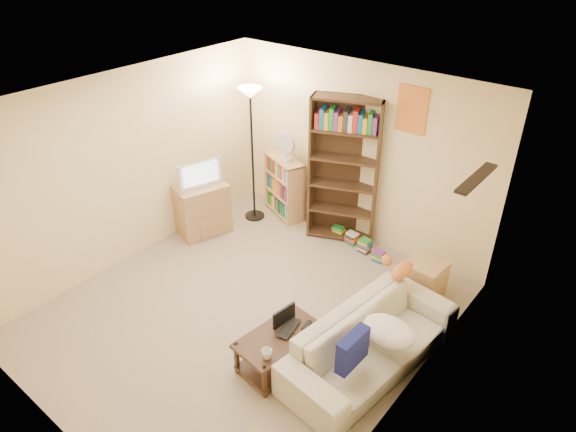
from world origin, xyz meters
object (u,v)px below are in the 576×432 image
at_px(floor_lamp, 251,117).
at_px(tv_stand, 202,209).
at_px(short_bookshelf, 284,187).
at_px(side_table, 424,279).
at_px(laptop, 293,330).
at_px(tabby_cat, 399,269).
at_px(desk_fan, 285,146).
at_px(sofa, 371,342).
at_px(television, 198,173).
at_px(mug, 267,354).
at_px(tall_bookshelf, 344,168).
at_px(coffee_table, 279,346).

bearing_deg(floor_lamp, tv_stand, -111.56).
distance_m(short_bookshelf, side_table, 2.62).
relative_size(laptop, short_bookshelf, 0.39).
bearing_deg(floor_lamp, tabby_cat, -13.19).
bearing_deg(tabby_cat, desk_fan, 158.26).
bearing_deg(sofa, tabby_cat, 18.61).
bearing_deg(television, sofa, -84.09).
distance_m(tabby_cat, floor_lamp, 3.00).
xyz_separation_m(mug, tall_bookshelf, (-0.99, 2.74, 0.65)).
distance_m(television, floor_lamp, 1.07).
bearing_deg(coffee_table, television, 160.09).
distance_m(television, tall_bookshelf, 2.01).
height_order(coffee_table, mug, mug).
relative_size(tall_bookshelf, desk_fan, 4.62).
height_order(mug, side_table, mug).
bearing_deg(floor_lamp, desk_fan, 41.94).
bearing_deg(sofa, tall_bookshelf, 48.21).
height_order(sofa, laptop, sofa).
bearing_deg(tv_stand, tabby_cat, 20.16).
xyz_separation_m(sofa, coffee_table, (-0.72, -0.60, -0.05)).
bearing_deg(floor_lamp, coffee_table, -42.81).
xyz_separation_m(mug, television, (-2.63, 1.58, 0.50)).
bearing_deg(desk_fan, side_table, -9.60).
bearing_deg(tabby_cat, tall_bookshelf, 144.61).
bearing_deg(mug, desk_fan, 126.36).
relative_size(sofa, desk_fan, 4.75).
height_order(coffee_table, television, television).
relative_size(sofa, short_bookshelf, 2.26).
bearing_deg(coffee_table, tall_bookshelf, 117.08).
distance_m(tabby_cat, side_table, 0.70).
bearing_deg(desk_fan, tv_stand, -121.07).
bearing_deg(laptop, tall_bookshelf, 10.45).
xyz_separation_m(tabby_cat, mug, (-0.45, -1.71, -0.23)).
xyz_separation_m(coffee_table, laptop, (0.06, 0.14, 0.16)).
xyz_separation_m(tall_bookshelf, desk_fan, (-0.98, -0.06, 0.08)).
bearing_deg(desk_fan, laptop, -49.12).
bearing_deg(short_bookshelf, laptop, -27.68).
relative_size(tabby_cat, desk_fan, 1.06).
distance_m(laptop, side_table, 1.91).
distance_m(tall_bookshelf, floor_lamp, 1.48).
height_order(tv_stand, desk_fan, desk_fan).
xyz_separation_m(laptop, tall_bookshelf, (-0.96, 2.29, 0.68)).
height_order(mug, floor_lamp, floor_lamp).
height_order(tabby_cat, desk_fan, desk_fan).
bearing_deg(mug, tall_bookshelf, 109.95).
distance_m(coffee_table, mug, 0.38).
distance_m(laptop, tall_bookshelf, 2.58).
xyz_separation_m(television, short_bookshelf, (0.61, 1.14, -0.48)).
xyz_separation_m(mug, side_table, (0.54, 2.25, -0.20)).
distance_m(tv_stand, short_bookshelf, 1.29).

